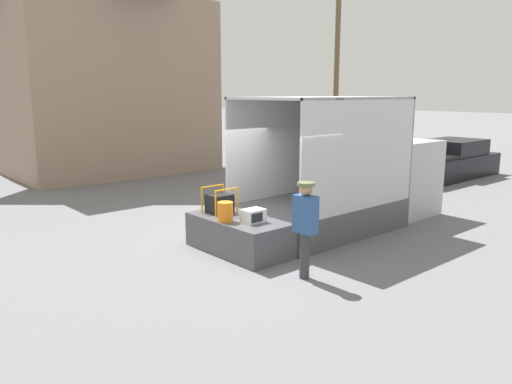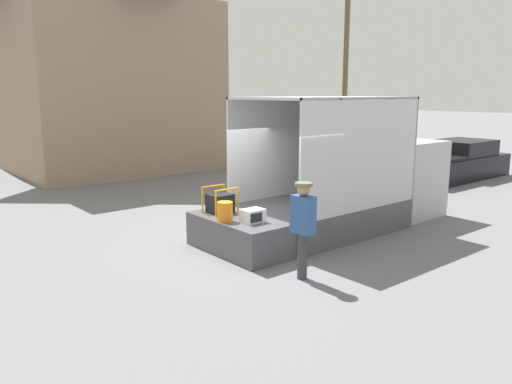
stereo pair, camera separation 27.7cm
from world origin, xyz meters
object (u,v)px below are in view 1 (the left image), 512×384
(pickup_truck_black, at_px, (446,162))
(microwave, at_px, (253,216))
(worker_person, at_px, (305,220))
(box_truck, at_px, (357,186))
(orange_bucket, at_px, (225,212))
(portable_generator, at_px, (220,203))
(utility_pole, at_px, (337,65))

(pickup_truck_black, bearing_deg, microwave, -168.86)
(worker_person, bearing_deg, box_truck, 26.09)
(orange_bucket, bearing_deg, microwave, -48.07)
(portable_generator, bearing_deg, orange_bucket, -119.29)
(microwave, relative_size, orange_bucket, 1.12)
(worker_person, bearing_deg, portable_generator, 88.20)
(worker_person, height_order, pickup_truck_black, worker_person)
(microwave, height_order, utility_pole, utility_pole)
(utility_pole, bearing_deg, worker_person, -141.43)
(utility_pole, bearing_deg, microwave, -145.18)
(box_truck, height_order, orange_bucket, box_truck)
(box_truck, xyz_separation_m, portable_generator, (-4.01, 0.64, 0.03))
(pickup_truck_black, bearing_deg, utility_pole, 73.97)
(pickup_truck_black, bearing_deg, portable_generator, -173.94)
(worker_person, bearing_deg, pickup_truck_black, 17.79)
(orange_bucket, xyz_separation_m, worker_person, (0.29, -1.97, 0.16))
(portable_generator, bearing_deg, worker_person, -91.80)
(portable_generator, xyz_separation_m, pickup_truck_black, (12.18, 1.29, -0.34))
(microwave, distance_m, portable_generator, 1.11)
(microwave, xyz_separation_m, pickup_truck_black, (12.17, 2.40, -0.25))
(portable_generator, relative_size, utility_pole, 0.07)
(box_truck, xyz_separation_m, microwave, (-4.00, -0.47, -0.05))
(microwave, distance_m, worker_person, 1.56)
(orange_bucket, xyz_separation_m, utility_pole, (14.74, 9.55, 3.82))
(portable_generator, distance_m, pickup_truck_black, 12.26)
(box_truck, distance_m, orange_bucket, 4.39)
(pickup_truck_black, bearing_deg, orange_bucket, -171.11)
(box_truck, height_order, worker_person, box_truck)
(box_truck, relative_size, utility_pole, 0.63)
(box_truck, distance_m, utility_pole, 14.58)
(portable_generator, distance_m, orange_bucket, 0.77)
(orange_bucket, bearing_deg, utility_pole, 32.94)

